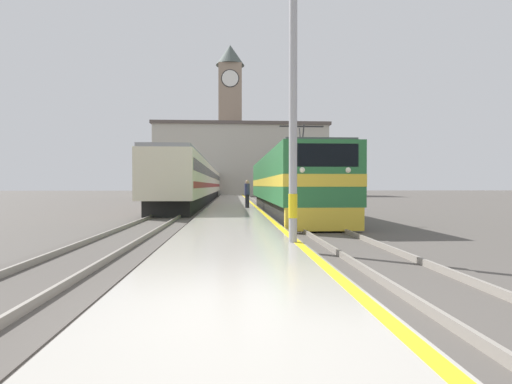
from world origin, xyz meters
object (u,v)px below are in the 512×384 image
locomotive_train (287,184)px  passenger_train (200,182)px  person_on_platform (247,193)px  catenary_mast (296,71)px  clock_tower (230,115)px

locomotive_train → passenger_train: (-6.57, 20.47, 0.28)m
person_on_platform → locomotive_train: bearing=-47.2°
locomotive_train → catenary_mast: size_ratio=2.24×
catenary_mast → clock_tower: size_ratio=0.30×
passenger_train → catenary_mast: bearing=-81.6°
passenger_train → catenary_mast: size_ratio=5.63×
passenger_train → locomotive_train: bearing=-72.2°
passenger_train → person_on_platform: 18.61m
locomotive_train → clock_tower: bearing=93.8°
clock_tower → locomotive_train: bearing=-86.2°
passenger_train → catenary_mast: catenary_mast is taller
locomotive_train → catenary_mast: (-1.61, -12.98, 2.71)m
passenger_train → clock_tower: 33.65m
clock_tower → person_on_platform: bearing=-88.6°
person_on_platform → clock_tower: clock_tower is taller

